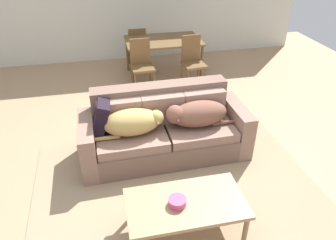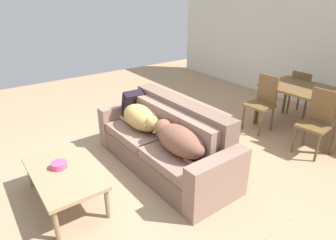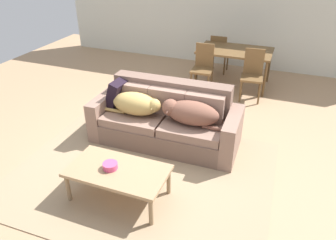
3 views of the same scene
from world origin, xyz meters
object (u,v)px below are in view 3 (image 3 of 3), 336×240
Objects in this scene: dog_on_right_cushion at (190,112)px; throw_pillow_by_left_arm at (118,93)px; dog_on_left_cushion at (137,104)px; coffee_table at (118,172)px; dining_chair_far_left at (219,52)px; bowl_on_coffee_table at (110,166)px; couch at (166,120)px; dining_chair_near_right at (252,73)px; dining_table at (235,53)px; dining_chair_near_left at (203,66)px.

dog_on_right_cushion is 2.08× the size of throw_pillow_by_left_arm.
dog_on_left_cushion is 0.42m from throw_pillow_by_left_arm.
dining_chair_far_left is (0.12, 4.46, 0.11)m from coffee_table.
couch is at bearing 83.70° from bowl_on_coffee_table.
coffee_table is 3.51m from dining_chair_near_right.
bowl_on_coffee_table is 0.12× the size of dining_table.
dining_chair_near_right reaches higher than dining_chair_far_left.
dining_chair_near_right reaches higher than coffee_table.
bowl_on_coffee_table is at bearing -99.58° from dining_table.
dog_on_left_cushion is 0.80m from dog_on_right_cushion.
dining_table is (0.57, 3.90, 0.32)m from coffee_table.
coffee_table is at bearing -111.33° from dog_on_right_cushion.
dining_chair_near_left is at bearing 86.81° from dining_chair_far_left.
couch is 12.70× the size of bowl_on_coffee_table.
dining_chair_near_right is (1.37, 2.12, -0.09)m from dog_on_left_cushion.
couch is at bearing -92.65° from dining_chair_near_left.
dining_chair_far_left is at bearing 94.80° from dog_on_right_cushion.
dog_on_left_cushion is at bearing 101.62° from bowl_on_coffee_table.
dining_chair_far_left reaches higher than coffee_table.
coffee_table is at bearing -112.56° from dining_chair_near_right.
couch reaches higher than dining_chair_far_left.
throw_pillow_by_left_arm is (-0.39, 0.16, 0.04)m from dog_on_left_cushion.
dog_on_left_cushion is (-0.41, -0.13, 0.26)m from couch.
couch is 2.33× the size of dog_on_right_cushion.
dog_on_right_cushion is at bearing 66.56° from bowl_on_coffee_table.
dining_chair_near_right is at bearing 129.01° from dining_chair_far_left.
dining_chair_near_right is 1.43m from dining_chair_far_left.
throw_pillow_by_left_arm reaches higher than dining_chair_far_left.
couch is 1.50× the size of dining_table.
couch reaches higher than throw_pillow_by_left_arm.
dining_chair_far_left reaches higher than dog_on_left_cushion.
dining_chair_near_left is at bearing -133.29° from dining_table.
bowl_on_coffee_table is (-0.55, -1.26, -0.17)m from dog_on_right_cushion.
dining_chair_near_right is at bearing 63.11° from couch.
dog_on_right_cushion is 2.15m from dining_chair_near_left.
bowl_on_coffee_table is at bearing -97.45° from couch.
couch is 2.54× the size of dining_chair_far_left.
dining_chair_far_left is (-0.45, 0.56, -0.20)m from dining_table.
coffee_table is 1.33× the size of dining_chair_far_left.
dog_on_left_cushion is 0.93× the size of dining_chair_near_right.
couch is at bearing -121.35° from dining_chair_near_right.
dining_table is 0.75m from dining_chair_far_left.
dog_on_right_cushion is 1.09× the size of dining_chair_far_left.
dining_chair_near_right is at bearing 73.85° from dog_on_right_cushion.
dog_on_right_cushion is at bearing 95.92° from dining_chair_far_left.
throw_pillow_by_left_arm reaches higher than dog_on_right_cushion.
dining_chair_far_left is at bearing 87.78° from couch.
coffee_table is (0.73, -1.40, -0.28)m from throw_pillow_by_left_arm.
coffee_table is (-0.07, -1.37, 0.02)m from couch.
dining_chair_near_left is at bearing 99.46° from dog_on_right_cushion.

